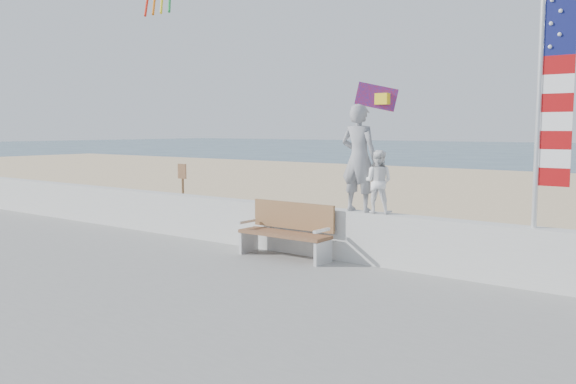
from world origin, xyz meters
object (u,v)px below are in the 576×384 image
Objects in this scene: adult at (359,158)px; flag at (549,96)px; bench at (287,230)px; child at (378,182)px.

flag reaches higher than adult.
adult reaches higher than bench.
bench is at bearing 1.17° from child.
child is 0.31× the size of flag.
flag is at bearing 165.30° from child.
adult is at bearing -14.69° from child.
adult is 0.53× the size of flag.
bench is 4.92m from flag.
child is 1.91m from bench.
adult is 1.04× the size of bench.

